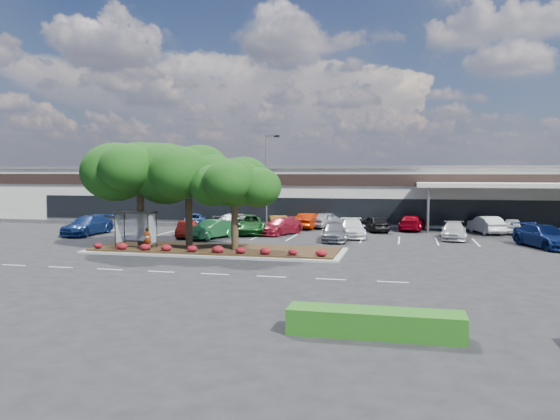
# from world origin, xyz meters

# --- Properties ---
(ground) EXTENTS (160.00, 160.00, 0.00)m
(ground) POSITION_xyz_m (0.00, 0.00, 0.00)
(ground) COLOR black
(ground) RESTS_ON ground
(retail_store) EXTENTS (80.40, 25.20, 6.25)m
(retail_store) POSITION_xyz_m (0.06, 33.91, 3.15)
(retail_store) COLOR #BDB7AC
(retail_store) RESTS_ON ground
(landscape_island) EXTENTS (18.00, 6.00, 0.26)m
(landscape_island) POSITION_xyz_m (-2.00, 4.00, 0.12)
(landscape_island) COLOR #9B9A96
(landscape_island) RESTS_ON ground
(lane_markings) EXTENTS (33.12, 20.06, 0.01)m
(lane_markings) POSITION_xyz_m (-0.14, 10.42, 0.01)
(lane_markings) COLOR silver
(lane_markings) RESTS_ON ground
(shrub_row) EXTENTS (17.00, 0.80, 0.50)m
(shrub_row) POSITION_xyz_m (-2.00, 1.90, 0.51)
(shrub_row) COLOR maroon
(shrub_row) RESTS_ON landscape_island
(bus_shelter) EXTENTS (2.75, 1.55, 2.59)m
(bus_shelter) POSITION_xyz_m (-7.50, 2.95, 2.31)
(bus_shelter) COLOR black
(bus_shelter) RESTS_ON landscape_island
(island_tree_west) EXTENTS (7.20, 7.20, 7.89)m
(island_tree_west) POSITION_xyz_m (-8.00, 4.50, 4.21)
(island_tree_west) COLOR #193E0E
(island_tree_west) RESTS_ON landscape_island
(island_tree_mid) EXTENTS (6.60, 6.60, 7.32)m
(island_tree_mid) POSITION_xyz_m (-4.50, 5.20, 3.92)
(island_tree_mid) COLOR #193E0E
(island_tree_mid) RESTS_ON landscape_island
(island_tree_east) EXTENTS (5.80, 5.80, 6.50)m
(island_tree_east) POSITION_xyz_m (-0.50, 3.70, 3.51)
(island_tree_east) COLOR #193E0E
(island_tree_east) RESTS_ON landscape_island
(hedge_south_east) EXTENTS (6.00, 1.30, 0.90)m
(hedge_south_east) POSITION_xyz_m (10.00, -13.50, 0.45)
(hedge_south_east) COLOR #18510E
(hedge_south_east) RESTS_ON ground
(conifer_north_west) EXTENTS (4.40, 4.40, 10.00)m
(conifer_north_west) POSITION_xyz_m (-30.00, 46.00, 5.00)
(conifer_north_west) COLOR #193E0E
(conifer_north_west) RESTS_ON ground
(person_waiting) EXTENTS (0.62, 0.46, 1.57)m
(person_waiting) POSITION_xyz_m (-6.24, 1.99, 1.04)
(person_waiting) COLOR #594C47
(person_waiting) RESTS_ON landscape_island
(light_pole) EXTENTS (1.38, 0.87, 8.96)m
(light_pole) POSITION_xyz_m (-0.98, 14.71, 3.94)
(light_pole) COLOR #9B9A96
(light_pole) RESTS_ON ground
(car_0) EXTENTS (2.60, 5.94, 1.70)m
(car_0) POSITION_xyz_m (-16.74, 11.30, 0.85)
(car_0) COLOR navy
(car_0) RESTS_ON ground
(car_1) EXTENTS (2.47, 4.37, 1.36)m
(car_1) POSITION_xyz_m (-7.46, 11.80, 0.68)
(car_1) COLOR maroon
(car_1) RESTS_ON ground
(car_2) EXTENTS (4.77, 6.80, 1.72)m
(car_2) POSITION_xyz_m (-2.95, 15.24, 0.86)
(car_2) COLOR #17501C
(car_2) RESTS_ON ground
(car_3) EXTENTS (3.32, 5.05, 1.57)m
(car_3) POSITION_xyz_m (-4.91, 11.13, 0.79)
(car_3) COLOR #194D28
(car_3) RESTS_ON ground
(car_4) EXTENTS (3.88, 5.49, 1.48)m
(car_4) POSITION_xyz_m (0.05, 15.36, 0.74)
(car_4) COLOR maroon
(car_4) RESTS_ON ground
(car_5) EXTENTS (2.45, 5.07, 1.42)m
(car_5) POSITION_xyz_m (5.37, 11.92, 0.71)
(car_5) COLOR #5A5B62
(car_5) RESTS_ON ground
(car_6) EXTENTS (2.87, 5.58, 1.55)m
(car_6) POSITION_xyz_m (6.52, 14.70, 0.77)
(car_6) COLOR white
(car_6) RESTS_ON ground
(car_7) EXTENTS (2.37, 5.01, 1.41)m
(car_7) POSITION_xyz_m (14.92, 15.08, 0.71)
(car_7) COLOR #B4B4B4
(car_7) RESTS_ON ground
(car_8) EXTENTS (4.33, 6.32, 1.70)m
(car_8) POSITION_xyz_m (21.07, 11.44, 0.85)
(car_8) COLOR navy
(car_8) RESTS_ON ground
(car_9) EXTENTS (4.00, 5.55, 1.40)m
(car_9) POSITION_xyz_m (-10.02, 19.99, 0.70)
(car_9) COLOR navy
(car_9) RESTS_ON ground
(car_10) EXTENTS (3.29, 6.02, 1.66)m
(car_10) POSITION_xyz_m (-4.79, 17.62, 0.83)
(car_10) COLOR #B7B7B7
(car_10) RESTS_ON ground
(car_11) EXTENTS (3.23, 4.95, 1.54)m
(car_11) POSITION_xyz_m (-0.80, 17.66, 0.77)
(car_11) COLOR brown
(car_11) RESTS_ON ground
(car_12) EXTENTS (3.59, 5.12, 1.62)m
(car_12) POSITION_xyz_m (3.27, 22.18, 0.81)
(car_12) COLOR #ACAFB8
(car_12) RESTS_ON ground
(car_13) EXTENTS (2.25, 4.90, 1.56)m
(car_13) POSITION_xyz_m (1.69, 20.92, 0.78)
(car_13) COLOR #9F1C00
(car_13) RESTS_ON ground
(car_14) EXTENTS (3.38, 4.85, 1.53)m
(car_14) POSITION_xyz_m (8.16, 19.74, 0.77)
(car_14) COLOR black
(car_14) RESTS_ON ground
(car_15) EXTENTS (2.79, 5.39, 1.50)m
(car_15) POSITION_xyz_m (11.63, 21.56, 0.75)
(car_15) COLOR maroon
(car_15) RESTS_ON ground
(car_16) EXTENTS (3.00, 5.14, 1.60)m
(car_16) POSITION_xyz_m (18.16, 20.33, 0.80)
(car_16) COLOR white
(car_16) RESTS_ON ground
(car_17) EXTENTS (2.40, 4.47, 1.44)m
(car_17) POSITION_xyz_m (20.46, 20.71, 0.72)
(car_17) COLOR silver
(car_17) RESTS_ON ground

